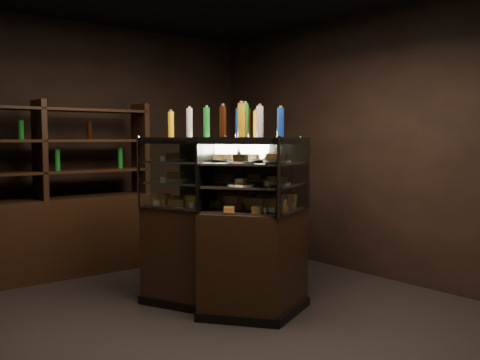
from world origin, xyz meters
name	(u,v)px	position (x,y,z in m)	size (l,w,h in m)	color
ground	(182,317)	(0.00, 0.00, 0.00)	(5.00, 5.00, 0.00)	black
room_shell	(180,96)	(0.00, 0.00, 1.94)	(5.02, 5.02, 3.01)	black
display_case	(239,248)	(0.65, 0.00, 0.53)	(1.75, 1.64, 1.60)	black
food_display	(239,182)	(0.65, -0.01, 1.17)	(1.26, 1.30, 0.49)	gold
bottles_top	(239,122)	(0.65, 0.00, 1.73)	(1.09, 1.15, 0.30)	#0F38B2
potted_conifer	(166,232)	(0.64, 1.32, 0.51)	(0.41, 0.41, 0.88)	black
back_shelving	(42,226)	(-0.52, 2.05, 0.60)	(2.53, 0.45, 2.00)	black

